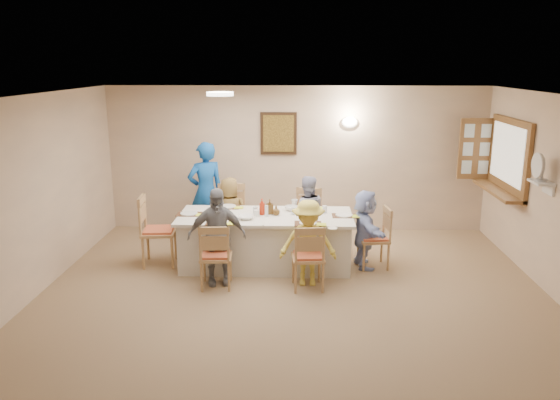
{
  "coord_description": "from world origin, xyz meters",
  "views": [
    {
      "loc": [
        0.06,
        -5.82,
        2.87
      ],
      "look_at": [
        -0.2,
        1.4,
        1.05
      ],
      "focal_mm": 35.0,
      "sensor_mm": 36.0,
      "label": 1
    }
  ],
  "objects_px": {
    "chair_front_left": "(216,255)",
    "diner_right_end": "(365,229)",
    "chair_right_end": "(374,237)",
    "chair_back_left": "(231,217)",
    "diner_front_left": "(217,236)",
    "caregiver": "(206,192)",
    "chair_left_end": "(159,230)",
    "condiment_ketchup": "(262,207)",
    "serving_hatch": "(509,157)",
    "desk_fan": "(540,171)",
    "chair_back_right": "(307,219)",
    "diner_front_right": "(308,243)",
    "chair_front_right": "(308,256)",
    "dining_table": "(266,240)",
    "diner_back_left": "(230,214)",
    "diner_back_right": "(307,214)"
  },
  "relations": [
    {
      "from": "chair_front_left",
      "to": "serving_hatch",
      "type": "bearing_deg",
      "value": -163.91
    },
    {
      "from": "diner_back_left",
      "to": "chair_back_left",
      "type": "bearing_deg",
      "value": -92.09
    },
    {
      "from": "chair_front_right",
      "to": "diner_front_right",
      "type": "relative_size",
      "value": 0.77
    },
    {
      "from": "serving_hatch",
      "to": "chair_left_end",
      "type": "distance_m",
      "value": 5.32
    },
    {
      "from": "chair_back_right",
      "to": "diner_back_right",
      "type": "bearing_deg",
      "value": -79.91
    },
    {
      "from": "dining_table",
      "to": "diner_back_left",
      "type": "relative_size",
      "value": 2.13
    },
    {
      "from": "chair_front_left",
      "to": "diner_front_left",
      "type": "height_order",
      "value": "diner_front_left"
    },
    {
      "from": "chair_right_end",
      "to": "desk_fan",
      "type": "bearing_deg",
      "value": 65.52
    },
    {
      "from": "caregiver",
      "to": "diner_front_left",
      "type": "bearing_deg",
      "value": 75.5
    },
    {
      "from": "desk_fan",
      "to": "chair_back_right",
      "type": "relative_size",
      "value": 0.32
    },
    {
      "from": "chair_back_left",
      "to": "diner_front_right",
      "type": "distance_m",
      "value": 1.91
    },
    {
      "from": "chair_back_right",
      "to": "chair_front_left",
      "type": "xyz_separation_m",
      "value": [
        -1.2,
        -1.6,
        -0.03
      ]
    },
    {
      "from": "diner_front_left",
      "to": "serving_hatch",
      "type": "bearing_deg",
      "value": 7.16
    },
    {
      "from": "dining_table",
      "to": "diner_right_end",
      "type": "bearing_deg",
      "value": 0.0
    },
    {
      "from": "chair_front_left",
      "to": "diner_right_end",
      "type": "bearing_deg",
      "value": -162.31
    },
    {
      "from": "chair_back_right",
      "to": "diner_front_left",
      "type": "xyz_separation_m",
      "value": [
        -1.2,
        -1.48,
        0.18
      ]
    },
    {
      "from": "desk_fan",
      "to": "chair_back_right",
      "type": "xyz_separation_m",
      "value": [
        -2.92,
        1.41,
        -1.08
      ]
    },
    {
      "from": "chair_back_right",
      "to": "diner_right_end",
      "type": "relative_size",
      "value": 0.83
    },
    {
      "from": "serving_hatch",
      "to": "caregiver",
      "type": "height_order",
      "value": "serving_hatch"
    },
    {
      "from": "chair_front_left",
      "to": "chair_right_end",
      "type": "xyz_separation_m",
      "value": [
        2.15,
        0.8,
        -0.0
      ]
    },
    {
      "from": "dining_table",
      "to": "chair_back_right",
      "type": "distance_m",
      "value": 1.0
    },
    {
      "from": "chair_back_left",
      "to": "diner_front_left",
      "type": "height_order",
      "value": "diner_front_left"
    },
    {
      "from": "chair_front_right",
      "to": "diner_front_left",
      "type": "distance_m",
      "value": 1.22
    },
    {
      "from": "chair_front_right",
      "to": "diner_right_end",
      "type": "bearing_deg",
      "value": -141.38
    },
    {
      "from": "diner_right_end",
      "to": "caregiver",
      "type": "height_order",
      "value": "caregiver"
    },
    {
      "from": "desk_fan",
      "to": "diner_right_end",
      "type": "distance_m",
      "value": 2.39
    },
    {
      "from": "chair_front_right",
      "to": "serving_hatch",
      "type": "bearing_deg",
      "value": -158.72
    },
    {
      "from": "chair_left_end",
      "to": "dining_table",
      "type": "bearing_deg",
      "value": -95.71
    },
    {
      "from": "chair_front_right",
      "to": "condiment_ketchup",
      "type": "height_order",
      "value": "condiment_ketchup"
    },
    {
      "from": "desk_fan",
      "to": "diner_back_left",
      "type": "bearing_deg",
      "value": 162.6
    },
    {
      "from": "chair_left_end",
      "to": "diner_back_left",
      "type": "distance_m",
      "value": 1.17
    },
    {
      "from": "chair_front_left",
      "to": "diner_front_right",
      "type": "distance_m",
      "value": 1.21
    },
    {
      "from": "chair_front_right",
      "to": "chair_right_end",
      "type": "relative_size",
      "value": 1.0
    },
    {
      "from": "diner_back_left",
      "to": "diner_right_end",
      "type": "xyz_separation_m",
      "value": [
        2.02,
        -0.68,
        -0.01
      ]
    },
    {
      "from": "diner_front_right",
      "to": "condiment_ketchup",
      "type": "xyz_separation_m",
      "value": [
        -0.65,
        0.71,
        0.3
      ]
    },
    {
      "from": "desk_fan",
      "to": "diner_right_end",
      "type": "bearing_deg",
      "value": 163.78
    },
    {
      "from": "desk_fan",
      "to": "diner_front_right",
      "type": "relative_size",
      "value": 0.26
    },
    {
      "from": "serving_hatch",
      "to": "diner_front_left",
      "type": "bearing_deg",
      "value": -161.44
    },
    {
      "from": "diner_back_left",
      "to": "diner_front_left",
      "type": "height_order",
      "value": "diner_front_left"
    },
    {
      "from": "chair_back_left",
      "to": "diner_right_end",
      "type": "xyz_separation_m",
      "value": [
        2.02,
        -0.8,
        0.07
      ]
    },
    {
      "from": "diner_back_right",
      "to": "diner_front_left",
      "type": "height_order",
      "value": "diner_front_left"
    },
    {
      "from": "caregiver",
      "to": "diner_back_left",
      "type": "bearing_deg",
      "value": 105.44
    },
    {
      "from": "chair_back_left",
      "to": "diner_back_left",
      "type": "relative_size",
      "value": 0.86
    },
    {
      "from": "serving_hatch",
      "to": "chair_back_left",
      "type": "xyz_separation_m",
      "value": [
        -4.23,
        0.06,
        -1.0
      ]
    },
    {
      "from": "serving_hatch",
      "to": "chair_back_left",
      "type": "bearing_deg",
      "value": 179.18
    },
    {
      "from": "chair_right_end",
      "to": "diner_back_right",
      "type": "bearing_deg",
      "value": -132.85
    },
    {
      "from": "diner_right_end",
      "to": "chair_back_left",
      "type": "bearing_deg",
      "value": 60.56
    },
    {
      "from": "chair_left_end",
      "to": "condiment_ketchup",
      "type": "distance_m",
      "value": 1.54
    },
    {
      "from": "dining_table",
      "to": "chair_right_end",
      "type": "height_order",
      "value": "chair_right_end"
    },
    {
      "from": "chair_front_right",
      "to": "diner_front_right",
      "type": "xyz_separation_m",
      "value": [
        0.0,
        0.12,
        0.13
      ]
    }
  ]
}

